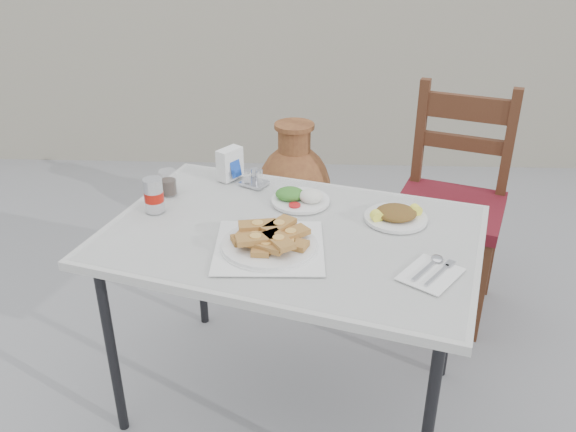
{
  "coord_description": "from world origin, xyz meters",
  "views": [
    {
      "loc": [
        0.19,
        -1.92,
        1.79
      ],
      "look_at": [
        0.11,
        -0.03,
        0.8
      ],
      "focal_mm": 38.0,
      "sensor_mm": 36.0,
      "label": 1
    }
  ],
  "objects_px": {
    "cafe_table": "(291,244)",
    "terracotta_urn": "(294,190)",
    "pide_plate": "(269,239)",
    "cola_glass": "(168,184)",
    "condiment_caddy": "(254,179)",
    "chair": "(451,201)",
    "salad_rice_plate": "(300,197)",
    "napkin_holder": "(230,164)",
    "soda_can": "(154,195)",
    "salad_chopped_plate": "(396,215)"
  },
  "relations": [
    {
      "from": "salad_chopped_plate",
      "to": "napkin_holder",
      "type": "bearing_deg",
      "value": 152.1
    },
    {
      "from": "condiment_caddy",
      "to": "terracotta_urn",
      "type": "height_order",
      "value": "condiment_caddy"
    },
    {
      "from": "pide_plate",
      "to": "condiment_caddy",
      "type": "xyz_separation_m",
      "value": [
        -0.09,
        0.49,
        -0.01
      ]
    },
    {
      "from": "pide_plate",
      "to": "terracotta_urn",
      "type": "height_order",
      "value": "pide_plate"
    },
    {
      "from": "salad_chopped_plate",
      "to": "soda_can",
      "type": "xyz_separation_m",
      "value": [
        -0.87,
        0.03,
        0.04
      ]
    },
    {
      "from": "pide_plate",
      "to": "chair",
      "type": "bearing_deg",
      "value": 46.87
    },
    {
      "from": "cafe_table",
      "to": "soda_can",
      "type": "relative_size",
      "value": 11.58
    },
    {
      "from": "cafe_table",
      "to": "terracotta_urn",
      "type": "relative_size",
      "value": 2.01
    },
    {
      "from": "salad_rice_plate",
      "to": "condiment_caddy",
      "type": "distance_m",
      "value": 0.24
    },
    {
      "from": "cafe_table",
      "to": "salad_chopped_plate",
      "type": "distance_m",
      "value": 0.39
    },
    {
      "from": "salad_chopped_plate",
      "to": "soda_can",
      "type": "relative_size",
      "value": 1.77
    },
    {
      "from": "pide_plate",
      "to": "soda_can",
      "type": "relative_size",
      "value": 2.89
    },
    {
      "from": "pide_plate",
      "to": "chair",
      "type": "distance_m",
      "value": 1.17
    },
    {
      "from": "cola_glass",
      "to": "cafe_table",
      "type": "bearing_deg",
      "value": -29.74
    },
    {
      "from": "cafe_table",
      "to": "cola_glass",
      "type": "height_order",
      "value": "cola_glass"
    },
    {
      "from": "cafe_table",
      "to": "soda_can",
      "type": "xyz_separation_m",
      "value": [
        -0.5,
        0.13,
        0.12
      ]
    },
    {
      "from": "salad_rice_plate",
      "to": "terracotta_urn",
      "type": "distance_m",
      "value": 1.13
    },
    {
      "from": "napkin_holder",
      "to": "chair",
      "type": "xyz_separation_m",
      "value": [
        0.98,
        0.28,
        -0.29
      ]
    },
    {
      "from": "pide_plate",
      "to": "salad_chopped_plate",
      "type": "bearing_deg",
      "value": 26.26
    },
    {
      "from": "salad_chopped_plate",
      "to": "napkin_holder",
      "type": "distance_m",
      "value": 0.72
    },
    {
      "from": "chair",
      "to": "condiment_caddy",
      "type": "bearing_deg",
      "value": -138.13
    },
    {
      "from": "chair",
      "to": "salad_rice_plate",
      "type": "bearing_deg",
      "value": -124.06
    },
    {
      "from": "pide_plate",
      "to": "chair",
      "type": "height_order",
      "value": "chair"
    },
    {
      "from": "salad_rice_plate",
      "to": "cola_glass",
      "type": "height_order",
      "value": "cola_glass"
    },
    {
      "from": "salad_rice_plate",
      "to": "cola_glass",
      "type": "distance_m",
      "value": 0.51
    },
    {
      "from": "condiment_caddy",
      "to": "salad_rice_plate",
      "type": "bearing_deg",
      "value": -38.53
    },
    {
      "from": "cafe_table",
      "to": "salad_chopped_plate",
      "type": "relative_size",
      "value": 6.53
    },
    {
      "from": "salad_rice_plate",
      "to": "napkin_holder",
      "type": "bearing_deg",
      "value": 144.14
    },
    {
      "from": "salad_chopped_plate",
      "to": "condiment_caddy",
      "type": "bearing_deg",
      "value": 152.62
    },
    {
      "from": "chair",
      "to": "cafe_table",
      "type": "bearing_deg",
      "value": -114.38
    },
    {
      "from": "condiment_caddy",
      "to": "chair",
      "type": "height_order",
      "value": "chair"
    },
    {
      "from": "cafe_table",
      "to": "napkin_holder",
      "type": "bearing_deg",
      "value": 121.54
    },
    {
      "from": "terracotta_urn",
      "to": "cola_glass",
      "type": "bearing_deg",
      "value": -114.81
    },
    {
      "from": "salad_rice_plate",
      "to": "salad_chopped_plate",
      "type": "height_order",
      "value": "salad_rice_plate"
    },
    {
      "from": "soda_can",
      "to": "cola_glass",
      "type": "xyz_separation_m",
      "value": [
        0.02,
        0.15,
        -0.02
      ]
    },
    {
      "from": "napkin_holder",
      "to": "terracotta_urn",
      "type": "distance_m",
      "value": 0.99
    },
    {
      "from": "pide_plate",
      "to": "salad_chopped_plate",
      "type": "xyz_separation_m",
      "value": [
        0.44,
        0.22,
        -0.01
      ]
    },
    {
      "from": "pide_plate",
      "to": "terracotta_urn",
      "type": "relative_size",
      "value": 0.5
    },
    {
      "from": "salad_rice_plate",
      "to": "soda_can",
      "type": "height_order",
      "value": "soda_can"
    },
    {
      "from": "cafe_table",
      "to": "terracotta_urn",
      "type": "height_order",
      "value": "cafe_table"
    },
    {
      "from": "pide_plate",
      "to": "napkin_holder",
      "type": "distance_m",
      "value": 0.59
    },
    {
      "from": "condiment_caddy",
      "to": "cafe_table",
      "type": "bearing_deg",
      "value": -66.32
    },
    {
      "from": "pide_plate",
      "to": "terracotta_urn",
      "type": "xyz_separation_m",
      "value": [
        0.04,
        1.38,
        -0.47
      ]
    },
    {
      "from": "pide_plate",
      "to": "cola_glass",
      "type": "xyz_separation_m",
      "value": [
        -0.42,
        0.4,
        0.01
      ]
    },
    {
      "from": "cafe_table",
      "to": "pide_plate",
      "type": "distance_m",
      "value": 0.16
    },
    {
      "from": "salad_chopped_plate",
      "to": "chair",
      "type": "bearing_deg",
      "value": 60.89
    },
    {
      "from": "pide_plate",
      "to": "chair",
      "type": "relative_size",
      "value": 0.34
    },
    {
      "from": "cafe_table",
      "to": "condiment_caddy",
      "type": "xyz_separation_m",
      "value": [
        -0.16,
        0.37,
        0.08
      ]
    },
    {
      "from": "salad_rice_plate",
      "to": "condiment_caddy",
      "type": "bearing_deg",
      "value": 141.47
    },
    {
      "from": "napkin_holder",
      "to": "condiment_caddy",
      "type": "height_order",
      "value": "napkin_holder"
    }
  ]
}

